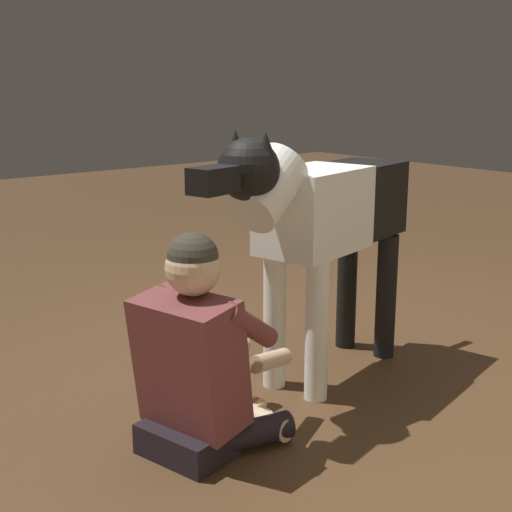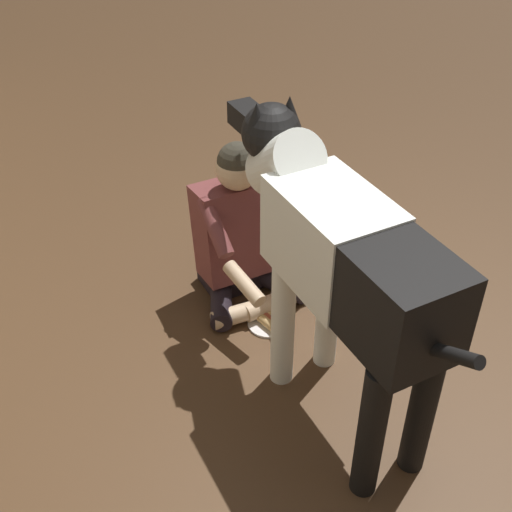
{
  "view_description": "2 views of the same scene",
  "coord_description": "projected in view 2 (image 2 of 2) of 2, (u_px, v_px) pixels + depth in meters",
  "views": [
    {
      "loc": [
        2.33,
        2.5,
        1.4
      ],
      "look_at": [
        0.56,
        0.36,
        0.71
      ],
      "focal_mm": 49.76,
      "sensor_mm": 36.0,
      "label": 1
    },
    {
      "loc": [
        -1.75,
        1.03,
        2.26
      ],
      "look_at": [
        0.54,
        0.42,
        0.48
      ],
      "focal_mm": 45.97,
      "sensor_mm": 36.0,
      "label": 2
    }
  ],
  "objects": [
    {
      "name": "ground_plane",
      "position": [
        378.0,
        398.0,
        2.92
      ],
      "size": [
        15.57,
        15.57,
        0.0
      ],
      "primitive_type": "plane",
      "color": "#4E341E"
    },
    {
      "name": "person_sitting_on_floor",
      "position": [
        240.0,
        236.0,
        3.31
      ],
      "size": [
        0.68,
        0.57,
        0.86
      ],
      "color": "black",
      "rests_on": "ground"
    },
    {
      "name": "large_dog",
      "position": [
        338.0,
        255.0,
        2.46
      ],
      "size": [
        1.55,
        0.52,
        1.21
      ],
      "color": "white",
      "rests_on": "ground"
    },
    {
      "name": "hot_dog_on_plate",
      "position": [
        269.0,
        320.0,
        3.29
      ],
      "size": [
        0.21,
        0.21,
        0.06
      ],
      "color": "white",
      "rests_on": "ground"
    }
  ]
}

